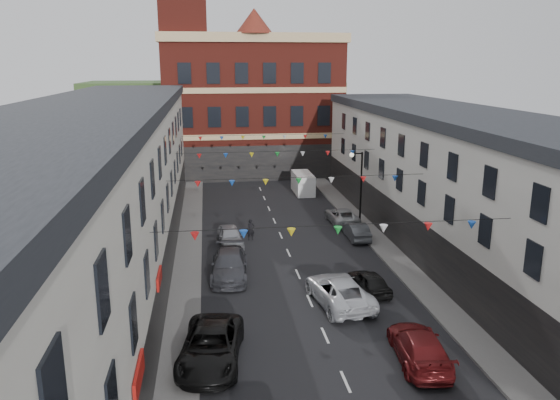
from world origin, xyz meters
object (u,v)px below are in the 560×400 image
car_left_d (229,265)px  car_left_e (230,236)px  street_lamp (358,178)px  car_right_d (369,282)px  car_right_e (356,231)px  moving_car (339,291)px  car_left_c (211,346)px  car_right_f (342,216)px  pedestrian (251,230)px  car_right_c (419,347)px  white_van (303,183)px

car_left_d → car_left_e: bearing=91.2°
street_lamp → car_right_d: street_lamp is taller
car_right_e → moving_car: (-3.99, -10.94, 0.14)m
car_right_e → moving_car: 11.64m
car_left_c → car_right_f: size_ratio=1.22×
moving_car → pedestrian: 12.37m
car_right_e → car_left_d: bearing=32.8°
car_right_c → car_right_e: 17.35m
car_right_d → moving_car: moving_car is taller
street_lamp → car_left_c: (-12.05, -19.70, -3.13)m
car_left_d → car_right_f: (9.70, 10.44, -0.15)m
car_left_d → car_right_f: size_ratio=1.18×
car_right_e → moving_car: bearing=70.2°
moving_car → pedestrian: (-3.88, 11.74, 0.03)m
car_left_c → pedestrian: size_ratio=3.50×
car_right_f → white_van: bearing=-84.8°
car_left_c → car_right_f: car_left_c is taller
street_lamp → car_right_f: size_ratio=1.32×
street_lamp → moving_car: 15.73m
white_van → street_lamp: bearing=-78.4°
street_lamp → car_left_d: (-10.81, -9.86, -3.12)m
car_right_d → moving_car: size_ratio=0.67×
car_left_d → car_right_c: (7.86, -11.01, -0.05)m
street_lamp → car_left_d: size_ratio=1.12×
moving_car → car_right_d: bearing=-155.6°
pedestrian → car_right_f: bearing=16.5°
car_right_c → white_van: white_van is taller
car_left_e → car_right_f: (9.38, 4.45, -0.07)m
car_right_d → car_right_f: 13.95m
car_right_e → car_right_f: (-0.06, 4.21, -0.00)m
pedestrian → car_right_c: bearing=-78.8°
car_left_e → white_van: bearing=58.3°
moving_car → car_left_d: bearing=-46.9°
car_left_c → car_right_f: bearing=69.5°
car_left_d → car_right_c: size_ratio=1.07×
moving_car → white_van: bearing=-103.5°
car_right_f → pedestrian: bearing=22.0°
car_right_d → car_left_d: bearing=-31.2°
car_right_e → pedestrian: bearing=-5.6°
car_left_e → moving_car: size_ratio=0.74×
car_left_d → street_lamp: bearing=46.6°
street_lamp → car_right_c: (-2.95, -20.87, -3.18)m
street_lamp → moving_car: bearing=-109.1°
car_right_e → moving_car: moving_car is taller
car_right_c → car_right_e: car_right_c is taller
car_right_c → moving_car: moving_car is taller
street_lamp → pedestrian: street_lamp is taller
car_left_e → moving_car: bearing=-67.3°
car_right_c → car_right_f: (1.84, 21.45, -0.09)m
car_right_d → car_right_e: 9.81m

